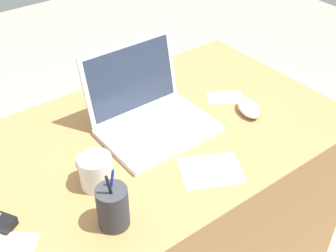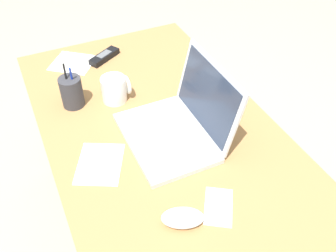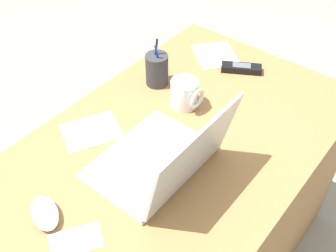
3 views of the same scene
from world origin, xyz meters
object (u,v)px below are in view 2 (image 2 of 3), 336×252
Objects in this scene: laptop at (179,124)px; coffee_mug_white at (115,89)px; cordless_phone at (104,57)px; computer_mouse at (183,218)px; pen_holder at (72,92)px.

laptop reaches higher than coffee_mug_white.
cordless_phone is at bearing 170.71° from coffee_mug_white.
computer_mouse is 0.84m from cordless_phone.
pen_holder is at bearing -103.37° from coffee_mug_white.
coffee_mug_white is at bearing 76.63° from pen_holder.
computer_mouse is at bearing -1.17° from coffee_mug_white.
computer_mouse is 0.78× the size of cordless_phone.
pen_holder is (-0.30, -0.27, 0.01)m from laptop.
laptop is at bearing 42.00° from pen_holder.
cordless_phone is 0.87× the size of pen_holder.
pen_holder is at bearing -38.32° from cordless_phone.
coffee_mug_white is 0.15m from pen_holder.
laptop is 3.38× the size of coffee_mug_white.
pen_holder is (-0.60, -0.13, 0.04)m from computer_mouse.
pen_holder reaches higher than coffee_mug_white.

